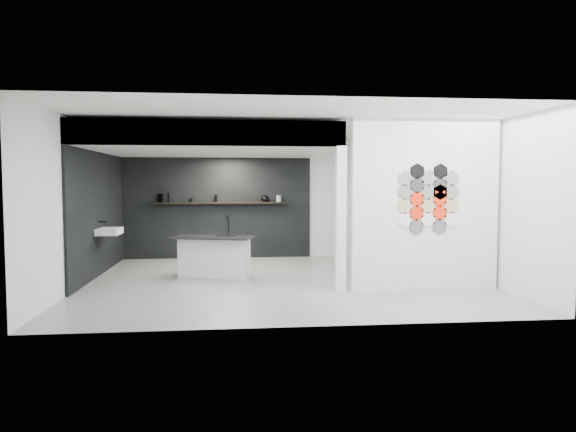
{
  "coord_description": "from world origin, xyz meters",
  "views": [
    {
      "loc": [
        -0.88,
        -9.13,
        1.76
      ],
      "look_at": [
        0.1,
        0.3,
        1.15
      ],
      "focal_mm": 32.0,
      "sensor_mm": 36.0,
      "label": 1
    }
  ],
  "objects_px": {
    "wall_basin": "(109,231)",
    "stockpot": "(164,198)",
    "glass_vase": "(279,199)",
    "utensil_cup": "(191,200)",
    "kitchen_island": "(214,256)",
    "bottle_dark": "(216,199)",
    "glass_bowl": "(279,200)",
    "kettle": "(265,199)",
    "partition_panel": "(425,205)"
  },
  "relations": [
    {
      "from": "wall_basin",
      "to": "kitchen_island",
      "type": "distance_m",
      "value": 2.04
    },
    {
      "from": "kitchen_island",
      "to": "bottle_dark",
      "type": "bearing_deg",
      "value": 106.87
    },
    {
      "from": "bottle_dark",
      "to": "partition_panel",
      "type": "bearing_deg",
      "value": -47.5
    },
    {
      "from": "glass_vase",
      "to": "partition_panel",
      "type": "bearing_deg",
      "value": -61.77
    },
    {
      "from": "glass_vase",
      "to": "utensil_cup",
      "type": "distance_m",
      "value": 2.04
    },
    {
      "from": "kettle",
      "to": "glass_bowl",
      "type": "xyz_separation_m",
      "value": [
        0.33,
        0.0,
        -0.03
      ]
    },
    {
      "from": "wall_basin",
      "to": "stockpot",
      "type": "relative_size",
      "value": 2.38
    },
    {
      "from": "stockpot",
      "to": "kettle",
      "type": "height_order",
      "value": "stockpot"
    },
    {
      "from": "stockpot",
      "to": "utensil_cup",
      "type": "height_order",
      "value": "stockpot"
    },
    {
      "from": "wall_basin",
      "to": "glass_vase",
      "type": "xyz_separation_m",
      "value": [
        3.39,
        2.07,
        0.55
      ]
    },
    {
      "from": "wall_basin",
      "to": "kitchen_island",
      "type": "bearing_deg",
      "value": -7.85
    },
    {
      "from": "wall_basin",
      "to": "glass_vase",
      "type": "relative_size",
      "value": 3.97
    },
    {
      "from": "partition_panel",
      "to": "bottle_dark",
      "type": "height_order",
      "value": "partition_panel"
    },
    {
      "from": "partition_panel",
      "to": "utensil_cup",
      "type": "height_order",
      "value": "partition_panel"
    },
    {
      "from": "kitchen_island",
      "to": "glass_vase",
      "type": "xyz_separation_m",
      "value": [
        1.42,
        2.34,
        1.0
      ]
    },
    {
      "from": "kitchen_island",
      "to": "stockpot",
      "type": "relative_size",
      "value": 6.23
    },
    {
      "from": "partition_panel",
      "to": "utensil_cup",
      "type": "bearing_deg",
      "value": 136.79
    },
    {
      "from": "wall_basin",
      "to": "bottle_dark",
      "type": "relative_size",
      "value": 3.69
    },
    {
      "from": "kitchen_island",
      "to": "utensil_cup",
      "type": "xyz_separation_m",
      "value": [
        -0.62,
        2.34,
        0.97
      ]
    },
    {
      "from": "stockpot",
      "to": "wall_basin",
      "type": "bearing_deg",
      "value": -109.68
    },
    {
      "from": "wall_basin",
      "to": "partition_panel",
      "type": "bearing_deg",
      "value": -18.23
    },
    {
      "from": "glass_bowl",
      "to": "bottle_dark",
      "type": "height_order",
      "value": "bottle_dark"
    },
    {
      "from": "glass_bowl",
      "to": "kitchen_island",
      "type": "bearing_deg",
      "value": -121.27
    },
    {
      "from": "glass_bowl",
      "to": "stockpot",
      "type": "bearing_deg",
      "value": 180.0
    },
    {
      "from": "kettle",
      "to": "bottle_dark",
      "type": "bearing_deg",
      "value": -171.41
    },
    {
      "from": "partition_panel",
      "to": "kitchen_island",
      "type": "height_order",
      "value": "partition_panel"
    },
    {
      "from": "kitchen_island",
      "to": "kettle",
      "type": "height_order",
      "value": "kettle"
    },
    {
      "from": "stockpot",
      "to": "kettle",
      "type": "relative_size",
      "value": 1.39
    },
    {
      "from": "stockpot",
      "to": "kitchen_island",
      "type": "bearing_deg",
      "value": -62.19
    },
    {
      "from": "kitchen_island",
      "to": "glass_bowl",
      "type": "distance_m",
      "value": 2.9
    },
    {
      "from": "glass_bowl",
      "to": "utensil_cup",
      "type": "xyz_separation_m",
      "value": [
        -2.04,
        0.0,
        0.0
      ]
    },
    {
      "from": "kitchen_island",
      "to": "glass_bowl",
      "type": "bearing_deg",
      "value": 74.43
    },
    {
      "from": "kitchen_island",
      "to": "glass_bowl",
      "type": "xyz_separation_m",
      "value": [
        1.42,
        2.34,
        0.97
      ]
    },
    {
      "from": "kettle",
      "to": "bottle_dark",
      "type": "distance_m",
      "value": 1.14
    },
    {
      "from": "bottle_dark",
      "to": "utensil_cup",
      "type": "distance_m",
      "value": 0.57
    },
    {
      "from": "stockpot",
      "to": "kettle",
      "type": "xyz_separation_m",
      "value": [
        2.33,
        0.0,
        -0.03
      ]
    },
    {
      "from": "glass_bowl",
      "to": "bottle_dark",
      "type": "relative_size",
      "value": 0.75
    },
    {
      "from": "glass_bowl",
      "to": "kettle",
      "type": "bearing_deg",
      "value": 180.0
    },
    {
      "from": "stockpot",
      "to": "kettle",
      "type": "distance_m",
      "value": 2.33
    },
    {
      "from": "kettle",
      "to": "glass_vase",
      "type": "xyz_separation_m",
      "value": [
        0.33,
        0.0,
        -0.0
      ]
    },
    {
      "from": "kettle",
      "to": "wall_basin",
      "type": "bearing_deg",
      "value": -137.43
    },
    {
      "from": "wall_basin",
      "to": "bottle_dark",
      "type": "distance_m",
      "value": 2.88
    },
    {
      "from": "kettle",
      "to": "utensil_cup",
      "type": "relative_size",
      "value": 1.95
    },
    {
      "from": "partition_panel",
      "to": "kettle",
      "type": "xyz_separation_m",
      "value": [
        -2.4,
        3.87,
        -0.0
      ]
    },
    {
      "from": "kettle",
      "to": "glass_bowl",
      "type": "bearing_deg",
      "value": 8.59
    },
    {
      "from": "glass_bowl",
      "to": "glass_vase",
      "type": "relative_size",
      "value": 0.8
    },
    {
      "from": "glass_vase",
      "to": "kettle",
      "type": "bearing_deg",
      "value": 180.0
    },
    {
      "from": "partition_panel",
      "to": "glass_bowl",
      "type": "bearing_deg",
      "value": 118.23
    },
    {
      "from": "partition_panel",
      "to": "kettle",
      "type": "distance_m",
      "value": 4.55
    },
    {
      "from": "wall_basin",
      "to": "glass_bowl",
      "type": "relative_size",
      "value": 4.94
    }
  ]
}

